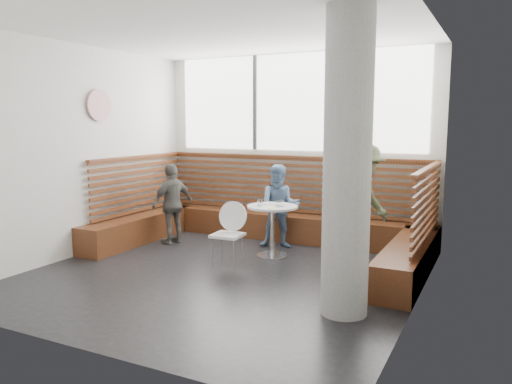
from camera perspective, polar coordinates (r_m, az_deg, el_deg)
The scene contains 15 objects.
room at distance 6.53m, azimuth -3.90°, elevation 4.14°, with size 5.00×5.00×3.20m.
booth at distance 8.26m, azimuth 2.40°, elevation -3.40°, with size 5.00×2.50×1.44m.
concrete_column at distance 5.24m, azimuth 10.38°, elevation 3.05°, with size 0.50×0.50×3.20m, color gray.
wall_art at distance 8.33m, azimuth -17.49°, elevation 9.43°, with size 0.50×0.50×0.03m, color white.
cafe_table at distance 7.57m, azimuth 1.89°, elevation -3.23°, with size 0.77×0.77×0.79m.
cafe_chair at distance 7.17m, azimuth -3.00°, elevation -4.16°, with size 0.43×0.42×0.90m.
adult_man at distance 7.28m, azimuth 11.95°, elevation -1.38°, with size 1.13×0.65×1.75m, color #4E5B3D.
child_back at distance 8.11m, azimuth 2.74°, elevation -1.65°, with size 0.66×0.52×1.36m, color #5F80A6.
child_left at distance 8.50m, azimuth -9.51°, elevation -1.32°, with size 0.79×0.33×1.35m, color #56544E.
plate_near at distance 7.66m, azimuth 1.41°, elevation -1.36°, with size 0.20×0.20×0.01m, color white.
plate_far at distance 7.66m, azimuth 2.97°, elevation -1.35°, with size 0.21×0.21×0.01m, color white.
glass_left at distance 7.50m, azimuth 0.43°, elevation -1.17°, with size 0.07×0.07×0.11m, color white.
glass_mid at distance 7.48m, azimuth 2.54°, elevation -1.24°, with size 0.07×0.07×0.10m, color white.
glass_right at distance 7.44m, azimuth 2.92°, elevation -1.28°, with size 0.07×0.07×0.11m, color white.
menu_card at distance 7.34m, azimuth 1.67°, elevation -1.80°, with size 0.18×0.13×0.00m, color #A5C64C.
Camera 1 is at (3.29, -5.62, 2.04)m, focal length 35.00 mm.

